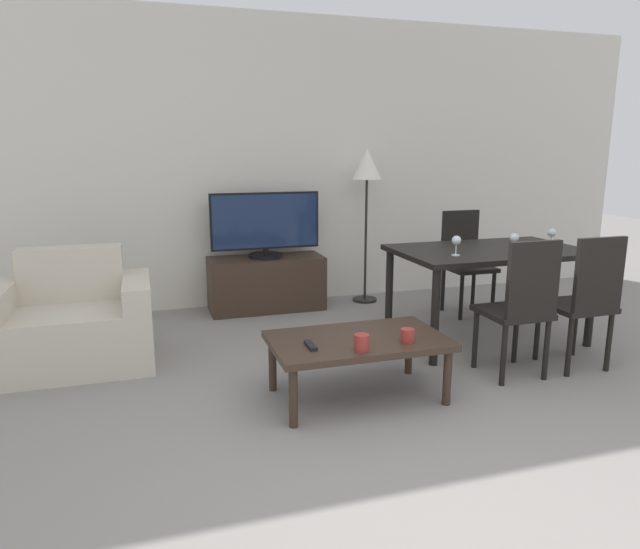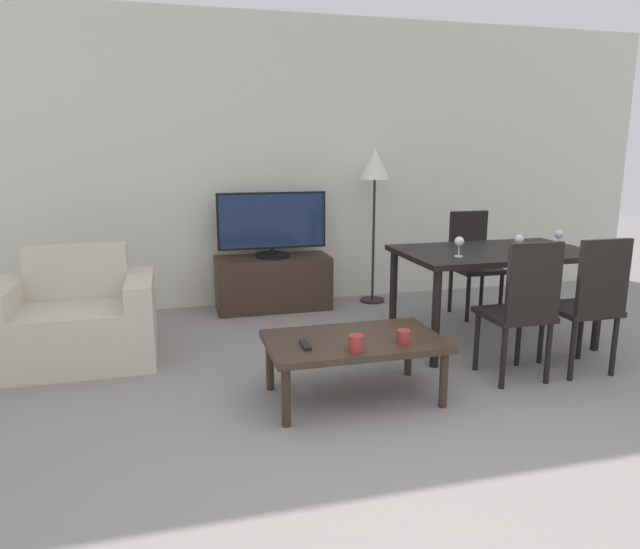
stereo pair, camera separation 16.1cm
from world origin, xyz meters
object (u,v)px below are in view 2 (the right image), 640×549
at_px(dining_chair_near, 522,305).
at_px(dining_chair_far, 472,258).
at_px(dining_chair_near_right, 590,300).
at_px(tv, 272,225).
at_px(floor_lamp, 375,174).
at_px(wine_glass_center, 559,235).
at_px(armchair, 77,322).
at_px(cup_colored_far, 356,343).
at_px(wine_glass_right, 519,240).
at_px(cup_white_near, 403,337).
at_px(tv_stand, 273,283).
at_px(coffee_table, 354,345).
at_px(remote_primary, 305,345).
at_px(wine_glass_left, 459,243).
at_px(dining_table, 494,260).

height_order(dining_chair_near, dining_chair_far, same).
bearing_deg(dining_chair_near, dining_chair_near_right, 0.00).
distance_m(tv, dining_chair_far, 1.86).
xyz_separation_m(dining_chair_far, dining_chair_near_right, (0.00, -1.51, 0.00)).
distance_m(floor_lamp, wine_glass_center, 1.79).
height_order(armchair, floor_lamp, floor_lamp).
bearing_deg(cup_colored_far, wine_glass_right, 26.16).
xyz_separation_m(tv, cup_white_near, (0.36, -2.25, -0.38)).
xyz_separation_m(dining_chair_near, wine_glass_right, (0.32, 0.55, 0.32)).
height_order(tv_stand, coffee_table, tv_stand).
xyz_separation_m(tv, remote_primary, (-0.20, -2.16, -0.41)).
distance_m(dining_chair_far, cup_white_near, 2.14).
height_order(dining_chair_far, wine_glass_left, dining_chair_far).
relative_size(tv_stand, wine_glass_left, 7.26).
relative_size(tv_stand, dining_chair_near_right, 1.14).
relative_size(floor_lamp, cup_white_near, 18.42).
distance_m(dining_table, wine_glass_center, 0.55).
distance_m(tv_stand, cup_white_near, 2.29).
relative_size(cup_colored_far, wine_glass_center, 0.64).
relative_size(coffee_table, wine_glass_center, 7.17).
distance_m(tv_stand, dining_chair_near_right, 2.75).
relative_size(tv_stand, tv, 1.05).
bearing_deg(wine_glass_left, dining_chair_near, -74.98).
bearing_deg(dining_chair_near_right, tv, 129.22).
xyz_separation_m(tv_stand, tv, (0.00, -0.00, 0.55)).
bearing_deg(floor_lamp, cup_colored_far, -112.29).
distance_m(wine_glass_center, wine_glass_right, 0.47).
relative_size(armchair, wine_glass_right, 7.28).
distance_m(cup_colored_far, wine_glass_right, 1.71).
xyz_separation_m(dining_table, dining_chair_near, (-0.25, -0.76, -0.14)).
distance_m(dining_table, wine_glass_right, 0.28).
bearing_deg(dining_chair_near_right, dining_chair_far, 90.00).
bearing_deg(coffee_table, dining_chair_near, -1.65).
bearing_deg(armchair, cup_colored_far, -38.68).
height_order(remote_primary, wine_glass_right, wine_glass_right).
xyz_separation_m(dining_table, floor_lamp, (-0.48, 1.37, 0.60)).
distance_m(tv, wine_glass_left, 1.88).
height_order(cup_colored_far, wine_glass_right, wine_glass_right).
xyz_separation_m(floor_lamp, cup_colored_far, (-0.95, -2.31, -0.83)).
height_order(dining_table, cup_colored_far, dining_table).
bearing_deg(dining_table, dining_chair_far, 71.53).
relative_size(cup_colored_far, wine_glass_right, 0.64).
height_order(coffee_table, cup_white_near, cup_white_near).
xyz_separation_m(dining_chair_near_right, wine_glass_left, (-0.66, 0.57, 0.32)).
distance_m(tv_stand, cup_colored_far, 2.31).
bearing_deg(armchair, remote_primary, -40.30).
relative_size(cup_colored_far, wine_glass_left, 0.64).
xyz_separation_m(dining_chair_near_right, floor_lamp, (-0.73, 2.13, 0.74)).
bearing_deg(tv_stand, cup_colored_far, -88.71).
xyz_separation_m(tv, dining_chair_far, (1.73, -0.61, -0.29)).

